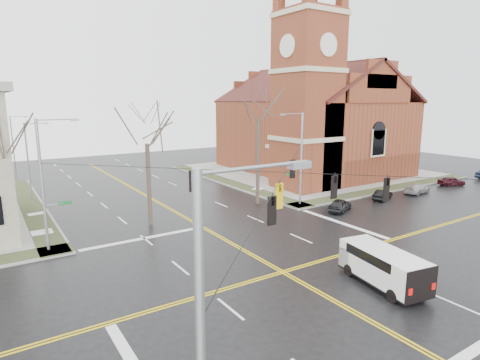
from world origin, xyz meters
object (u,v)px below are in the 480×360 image
tree_nw_far (2,144)px  streetlight_north_a (29,158)px  cargo_van (381,264)px  parked_car_d (452,181)px  parked_car_c (417,189)px  tree_ne (258,115)px  tree_nw_near (147,138)px  parked_car_a (340,205)px  church (310,114)px  signal_pole_ne (300,156)px  streetlight_north_b (14,142)px  parked_car_b (383,195)px  signal_pole_nw (45,181)px

tree_nw_far → streetlight_north_a: bearing=79.1°
cargo_van → parked_car_d: (29.69, 12.68, -0.66)m
parked_car_c → tree_ne: tree_ne is taller
streetlight_north_a → parked_car_d: (44.01, -19.56, -3.91)m
tree_nw_near → parked_car_c: bearing=-10.9°
parked_car_a → tree_nw_far: 28.12m
church → tree_ne: church is taller
streetlight_north_a → tree_nw_near: (7.43, -14.18, 2.78)m
parked_car_c → tree_nw_near: (-29.21, 5.60, 6.70)m
tree_nw_near → tree_ne: 11.44m
church → tree_nw_near: size_ratio=2.75×
church → signal_pole_ne: church is taller
streetlight_north_b → tree_nw_far: (-2.83, -34.64, 2.97)m
tree_ne → parked_car_d: bearing=-12.4°
tree_nw_far → tree_ne: size_ratio=0.83×
signal_pole_ne → tree_nw_near: 14.91m
streetlight_north_b → parked_car_a: streetlight_north_b is taller
tree_nw_far → tree_nw_near: tree_nw_far is taller
tree_ne → parked_car_a: bearing=-50.5°
parked_car_a → tree_ne: (-5.13, 6.22, 8.33)m
tree_nw_near → parked_car_a: bearing=-20.2°
streetlight_north_b → parked_car_b: bearing=-52.0°
streetlight_north_a → parked_car_a: 31.51m
signal_pole_ne → parked_car_b: (8.93, -3.10, -4.42)m
streetlight_north_b → parked_car_b: size_ratio=2.49×
signal_pole_ne → parked_car_a: 6.02m
church → tree_nw_far: (-38.25, -11.42, -1.00)m
cargo_van → church: bearing=63.6°
streetlight_north_b → tree_nw_near: size_ratio=0.80×
parked_car_c → parked_car_a: bearing=84.4°
streetlight_north_b → cargo_van: (14.31, -52.23, -3.25)m
tree_nw_near → tree_ne: size_ratio=0.81×
tree_nw_near → tree_ne: tree_ne is taller
cargo_van → parked_car_c: (22.32, 12.46, -0.67)m
church → tree_nw_near: bearing=-158.6°
streetlight_north_b → tree_ne: size_ratio=0.65×
parked_car_c → signal_pole_ne: bearing=69.8°
parked_car_b → parked_car_c: bearing=-111.1°
church → parked_car_c: (1.22, -16.56, -7.88)m
tree_nw_near → streetlight_north_b: bearing=102.3°
signal_pole_ne → streetlight_north_b: signal_pole_ne is taller
streetlight_north_a → tree_ne: 23.81m
tree_ne → streetlight_north_b: bearing=118.9°
streetlight_north_a → cargo_van: bearing=-66.1°
streetlight_north_a → tree_nw_far: bearing=-100.9°
signal_pole_nw → streetlight_north_b: signal_pole_nw is taller
cargo_van → tree_ne: 20.29m
church → signal_pole_ne: bearing=-135.3°
signal_pole_ne → streetlight_north_a: 27.48m
church → parked_car_d: bearing=-62.3°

